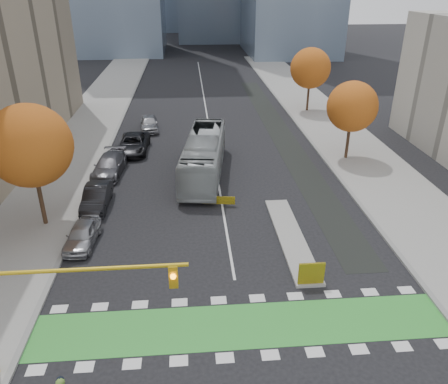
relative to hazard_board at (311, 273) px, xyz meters
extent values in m
plane|color=black|center=(-4.00, -4.20, -0.80)|extent=(300.00, 300.00, 0.00)
cube|color=gray|center=(-17.50, 15.80, -0.73)|extent=(7.00, 120.00, 0.15)
cube|color=gray|center=(9.50, 15.80, -0.73)|extent=(7.00, 120.00, 0.15)
cube|color=gray|center=(-14.00, 15.80, -0.73)|extent=(0.30, 120.00, 0.16)
cube|color=gray|center=(6.00, 15.80, -0.73)|extent=(0.30, 120.00, 0.16)
cube|color=green|center=(-4.00, -2.70, -0.79)|extent=(20.00, 3.00, 0.01)
cube|color=silver|center=(-4.00, 35.80, -0.80)|extent=(0.15, 70.00, 0.01)
cube|color=black|center=(3.50, 25.80, -0.80)|extent=(2.50, 50.00, 0.01)
cube|color=gray|center=(0.00, 4.80, -0.72)|extent=(1.60, 10.00, 0.16)
cube|color=yellow|center=(0.00, 0.00, 0.00)|extent=(1.40, 0.12, 1.30)
cylinder|color=#332114|center=(-16.00, 7.80, 1.82)|extent=(0.28, 0.28, 5.25)
sphere|color=#AF5515|center=(-16.00, 7.80, 4.83)|extent=(5.20, 5.20, 5.20)
cylinder|color=#332114|center=(8.00, 17.80, 1.47)|extent=(0.28, 0.28, 4.55)
sphere|color=#AF5515|center=(8.00, 17.80, 4.08)|extent=(4.40, 4.40, 4.40)
cylinder|color=#332114|center=(8.50, 33.80, 1.65)|extent=(0.28, 0.28, 4.90)
sphere|color=#AF5515|center=(8.50, 33.80, 4.45)|extent=(4.80, 4.80, 4.80)
cylinder|color=#BF9914|center=(-10.50, -4.70, 4.30)|extent=(8.20, 0.16, 0.16)
cube|color=#BF9914|center=(-7.00, -4.70, 3.80)|extent=(0.35, 0.28, 1.00)
sphere|color=orange|center=(-7.00, -4.88, 3.90)|extent=(0.22, 0.22, 0.22)
sphere|color=#597F2D|center=(-10.98, -7.30, 1.44)|extent=(0.31, 0.31, 0.31)
imported|color=#9A9FA1|center=(-5.06, 15.37, 0.89)|extent=(4.46, 12.42, 3.38)
imported|color=#AAABB0|center=(-13.00, 5.18, -0.11)|extent=(1.97, 4.19, 1.38)
imported|color=black|center=(-13.00, 10.18, -0.03)|extent=(1.67, 4.69, 1.54)
imported|color=#535258|center=(-13.00, 16.01, -0.01)|extent=(2.66, 5.61, 1.58)
imported|color=black|center=(-11.52, 21.28, 0.00)|extent=(2.84, 5.84, 1.60)
imported|color=#98989D|center=(-10.50, 27.80, -0.02)|extent=(2.32, 4.76, 1.56)
camera|label=1|loc=(-6.18, -18.42, 14.06)|focal=35.00mm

